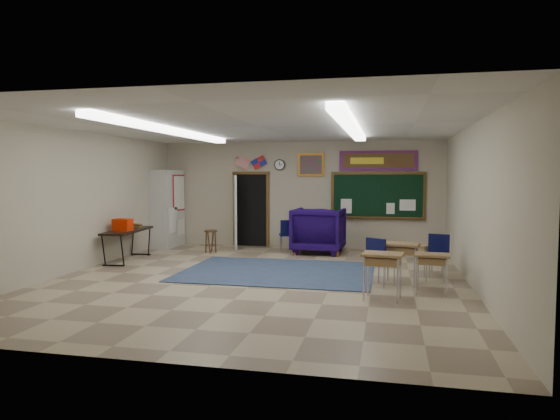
% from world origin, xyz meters
% --- Properties ---
extents(floor, '(9.00, 9.00, 0.00)m').
position_xyz_m(floor, '(0.00, 0.00, 0.00)').
color(floor, tan).
rests_on(floor, ground).
extents(back_wall, '(8.00, 0.04, 3.00)m').
position_xyz_m(back_wall, '(0.00, 4.50, 1.50)').
color(back_wall, '#A6A087').
rests_on(back_wall, floor).
extents(front_wall, '(8.00, 0.04, 3.00)m').
position_xyz_m(front_wall, '(0.00, -4.50, 1.50)').
color(front_wall, '#A6A087').
rests_on(front_wall, floor).
extents(left_wall, '(0.04, 9.00, 3.00)m').
position_xyz_m(left_wall, '(-4.00, 0.00, 1.50)').
color(left_wall, '#A6A087').
rests_on(left_wall, floor).
extents(right_wall, '(0.04, 9.00, 3.00)m').
position_xyz_m(right_wall, '(4.00, 0.00, 1.50)').
color(right_wall, '#A6A087').
rests_on(right_wall, floor).
extents(ceiling, '(8.00, 9.00, 0.04)m').
position_xyz_m(ceiling, '(0.00, 0.00, 3.00)').
color(ceiling, silver).
rests_on(ceiling, back_wall).
extents(area_rug, '(4.00, 3.00, 0.02)m').
position_xyz_m(area_rug, '(0.20, 0.80, 0.01)').
color(area_rug, '#334462').
rests_on(area_rug, floor).
extents(fluorescent_strips, '(3.86, 6.00, 0.10)m').
position_xyz_m(fluorescent_strips, '(0.00, 0.00, 2.94)').
color(fluorescent_strips, white).
rests_on(fluorescent_strips, ceiling).
extents(doorway, '(1.10, 0.89, 2.16)m').
position_xyz_m(doorway, '(-1.50, 4.35, 1.06)').
color(doorway, black).
rests_on(doorway, back_wall).
extents(chalkboard, '(2.55, 0.14, 1.30)m').
position_xyz_m(chalkboard, '(2.20, 4.46, 1.46)').
color(chalkboard, '#563C18').
rests_on(chalkboard, back_wall).
extents(bulletin_board, '(2.10, 0.05, 0.55)m').
position_xyz_m(bulletin_board, '(2.20, 4.47, 2.45)').
color(bulletin_board, red).
rests_on(bulletin_board, back_wall).
extents(framed_art_print, '(0.75, 0.05, 0.65)m').
position_xyz_m(framed_art_print, '(0.35, 4.47, 2.35)').
color(framed_art_print, '#AA6B21').
rests_on(framed_art_print, back_wall).
extents(wall_clock, '(0.32, 0.05, 0.32)m').
position_xyz_m(wall_clock, '(-0.55, 4.47, 2.35)').
color(wall_clock, black).
rests_on(wall_clock, back_wall).
extents(wall_flags, '(1.16, 0.06, 0.70)m').
position_xyz_m(wall_flags, '(-1.40, 4.44, 2.48)').
color(wall_flags, red).
rests_on(wall_flags, back_wall).
extents(storage_cabinet, '(0.59, 1.25, 2.20)m').
position_xyz_m(storage_cabinet, '(-3.71, 3.85, 1.10)').
color(storage_cabinet, '#B4B4AF').
rests_on(storage_cabinet, floor).
extents(wingback_armchair, '(1.36, 1.39, 1.20)m').
position_xyz_m(wingback_armchair, '(0.70, 3.59, 0.60)').
color(wingback_armchair, '#130536').
rests_on(wingback_armchair, floor).
extents(student_chair_reading, '(0.54, 0.54, 0.87)m').
position_xyz_m(student_chair_reading, '(-0.16, 3.63, 0.43)').
color(student_chair_reading, '#080B32').
rests_on(student_chair_reading, floor).
extents(student_chair_desk_a, '(0.63, 0.63, 0.91)m').
position_xyz_m(student_chair_desk_a, '(2.38, -0.12, 0.46)').
color(student_chair_desk_a, '#080B32').
rests_on(student_chair_desk_a, floor).
extents(student_chair_desk_b, '(0.55, 0.55, 0.90)m').
position_xyz_m(student_chair_desk_b, '(3.43, 0.59, 0.45)').
color(student_chair_desk_b, '#080B32').
rests_on(student_chair_desk_b, floor).
extents(student_desk_front_left, '(0.72, 0.58, 0.78)m').
position_xyz_m(student_desk_front_left, '(2.74, 0.14, 0.44)').
color(student_desk_front_left, '#967046').
rests_on(student_desk_front_left, floor).
extents(student_desk_front_right, '(0.66, 0.62, 0.63)m').
position_xyz_m(student_desk_front_right, '(3.32, 1.17, 0.35)').
color(student_desk_front_right, '#967046').
rests_on(student_desk_front_right, floor).
extents(student_desk_back_left, '(0.71, 0.57, 0.78)m').
position_xyz_m(student_desk_back_left, '(2.41, -1.15, 0.44)').
color(student_desk_back_left, '#967046').
rests_on(student_desk_back_left, floor).
extents(student_desk_back_right, '(0.63, 0.50, 0.70)m').
position_xyz_m(student_desk_back_right, '(3.24, -0.52, 0.39)').
color(student_desk_back_right, '#967046').
rests_on(student_desk_back_right, floor).
extents(folding_table, '(0.78, 1.86, 1.03)m').
position_xyz_m(folding_table, '(-3.65, 1.44, 0.41)').
color(folding_table, black).
rests_on(folding_table, floor).
extents(wooden_stool, '(0.34, 0.34, 0.60)m').
position_xyz_m(wooden_stool, '(-2.10, 2.98, 0.31)').
color(wooden_stool, '#552E19').
rests_on(wooden_stool, floor).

